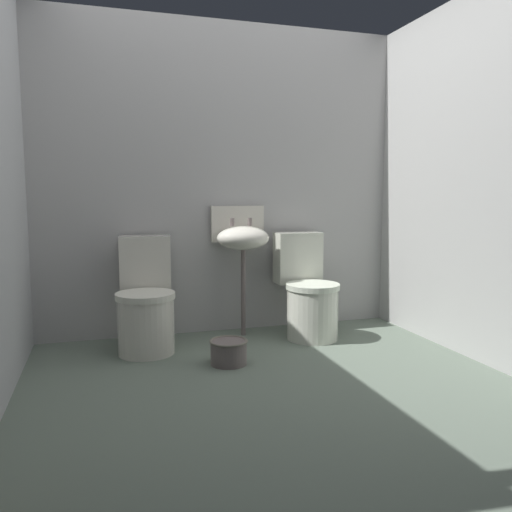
{
  "coord_description": "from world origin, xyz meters",
  "views": [
    {
      "loc": [
        -0.91,
        -2.71,
        1.08
      ],
      "look_at": [
        0.0,
        0.3,
        0.7
      ],
      "focal_mm": 36.08,
      "sensor_mm": 36.0,
      "label": 1
    }
  ],
  "objects_px": {
    "sink": "(242,237)",
    "bucket": "(229,351)",
    "toilet_right": "(308,295)",
    "toilet_left": "(146,304)"
  },
  "relations": [
    {
      "from": "sink",
      "to": "bucket",
      "type": "distance_m",
      "value": 0.98
    },
    {
      "from": "toilet_left",
      "to": "sink",
      "type": "height_order",
      "value": "sink"
    },
    {
      "from": "toilet_left",
      "to": "bucket",
      "type": "xyz_separation_m",
      "value": [
        0.47,
        -0.47,
        -0.24
      ]
    },
    {
      "from": "toilet_right",
      "to": "sink",
      "type": "relative_size",
      "value": 0.79
    },
    {
      "from": "toilet_left",
      "to": "sink",
      "type": "relative_size",
      "value": 0.79
    },
    {
      "from": "sink",
      "to": "bucket",
      "type": "height_order",
      "value": "sink"
    },
    {
      "from": "toilet_right",
      "to": "bucket",
      "type": "relative_size",
      "value": 3.16
    },
    {
      "from": "sink",
      "to": "toilet_left",
      "type": "bearing_deg",
      "value": -165.83
    },
    {
      "from": "toilet_right",
      "to": "sink",
      "type": "bearing_deg",
      "value": -22.66
    },
    {
      "from": "sink",
      "to": "bucket",
      "type": "bearing_deg",
      "value": -112.38
    }
  ]
}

